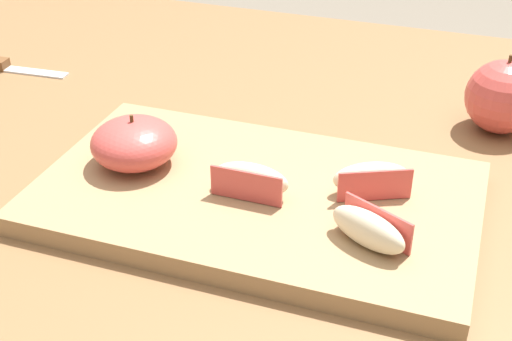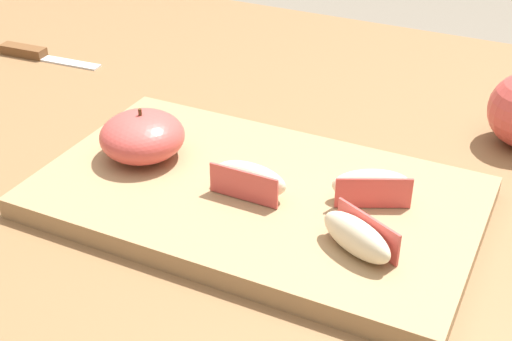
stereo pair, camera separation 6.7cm
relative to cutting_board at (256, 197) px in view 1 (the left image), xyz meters
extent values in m
cube|color=brown|center=(-0.05, 0.08, -0.03)|extent=(1.29, 0.94, 0.03)
cube|color=brown|center=(-0.63, 0.49, -0.39)|extent=(0.06, 0.06, 0.71)
cube|color=#A37F56|center=(0.00, 0.00, 0.00)|extent=(0.42, 0.25, 0.02)
ellipsoid|color=#D14C47|center=(-0.13, 0.00, 0.03)|extent=(0.09, 0.09, 0.05)
cylinder|color=#4C3319|center=(-0.13, 0.00, 0.06)|extent=(0.00, 0.00, 0.01)
ellipsoid|color=beige|center=(0.12, -0.05, 0.03)|extent=(0.08, 0.05, 0.03)
cube|color=#D14C47|center=(0.12, -0.04, 0.03)|extent=(0.06, 0.03, 0.03)
ellipsoid|color=beige|center=(0.00, -0.01, 0.03)|extent=(0.07, 0.02, 0.03)
cube|color=#D14C47|center=(0.00, -0.02, 0.03)|extent=(0.07, 0.00, 0.03)
ellipsoid|color=beige|center=(0.11, 0.03, 0.03)|extent=(0.08, 0.05, 0.03)
cube|color=#D14C47|center=(0.11, 0.02, 0.03)|extent=(0.06, 0.03, 0.03)
cube|color=silver|center=(-0.39, 0.20, -0.01)|extent=(0.09, 0.02, 0.00)
sphere|color=#D14C47|center=(0.21, 0.24, 0.03)|extent=(0.08, 0.08, 0.08)
cylinder|color=#4C3319|center=(0.21, 0.24, 0.08)|extent=(0.00, 0.00, 0.01)
camera|label=1|loc=(0.19, -0.54, 0.38)|focal=49.31mm
camera|label=2|loc=(0.25, -0.51, 0.38)|focal=49.31mm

